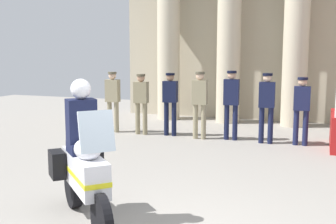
{
  "coord_description": "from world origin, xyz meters",
  "views": [
    {
      "loc": [
        1.64,
        -4.01,
        2.22
      ],
      "look_at": [
        -1.15,
        3.41,
        1.1
      ],
      "focal_mm": 44.59,
      "sensor_mm": 36.0,
      "label": 1
    }
  ],
  "objects_px": {
    "officer_in_row_4": "(231,99)",
    "officer_in_row_6": "(302,105)",
    "officer_in_row_5": "(267,102)",
    "briefcase_on_ground": "(103,125)",
    "officer_in_row_2": "(170,99)",
    "officer_in_row_3": "(200,99)",
    "officer_in_row_0": "(113,97)",
    "motorcycle_with_rider": "(83,164)",
    "officer_in_row_1": "(141,99)"
  },
  "relations": [
    {
      "from": "officer_in_row_2",
      "to": "officer_in_row_6",
      "type": "height_order",
      "value": "officer_in_row_2"
    },
    {
      "from": "officer_in_row_2",
      "to": "officer_in_row_4",
      "type": "distance_m",
      "value": 1.66
    },
    {
      "from": "officer_in_row_3",
      "to": "officer_in_row_6",
      "type": "relative_size",
      "value": 1.06
    },
    {
      "from": "officer_in_row_3",
      "to": "motorcycle_with_rider",
      "type": "relative_size",
      "value": 0.92
    },
    {
      "from": "officer_in_row_3",
      "to": "officer_in_row_5",
      "type": "xyz_separation_m",
      "value": [
        1.69,
        0.04,
        -0.01
      ]
    },
    {
      "from": "officer_in_row_5",
      "to": "briefcase_on_ground",
      "type": "height_order",
      "value": "officer_in_row_5"
    },
    {
      "from": "officer_in_row_2",
      "to": "officer_in_row_5",
      "type": "relative_size",
      "value": 0.98
    },
    {
      "from": "officer_in_row_2",
      "to": "briefcase_on_ground",
      "type": "bearing_deg",
      "value": -2.15
    },
    {
      "from": "briefcase_on_ground",
      "to": "officer_in_row_4",
      "type": "bearing_deg",
      "value": 0.85
    },
    {
      "from": "officer_in_row_0",
      "to": "officer_in_row_4",
      "type": "relative_size",
      "value": 0.96
    },
    {
      "from": "officer_in_row_6",
      "to": "officer_in_row_2",
      "type": "bearing_deg",
      "value": -3.67
    },
    {
      "from": "officer_in_row_0",
      "to": "officer_in_row_5",
      "type": "height_order",
      "value": "officer_in_row_5"
    },
    {
      "from": "officer_in_row_3",
      "to": "officer_in_row_5",
      "type": "bearing_deg",
      "value": 178.23
    },
    {
      "from": "officer_in_row_0",
      "to": "motorcycle_with_rider",
      "type": "relative_size",
      "value": 0.9
    },
    {
      "from": "officer_in_row_2",
      "to": "officer_in_row_6",
      "type": "distance_m",
      "value": 3.38
    },
    {
      "from": "officer_in_row_0",
      "to": "officer_in_row_1",
      "type": "relative_size",
      "value": 1.03
    },
    {
      "from": "officer_in_row_2",
      "to": "officer_in_row_4",
      "type": "bearing_deg",
      "value": 177.32
    },
    {
      "from": "briefcase_on_ground",
      "to": "officer_in_row_5",
      "type": "bearing_deg",
      "value": -0.73
    },
    {
      "from": "officer_in_row_1",
      "to": "officer_in_row_4",
      "type": "xyz_separation_m",
      "value": [
        2.46,
        0.13,
        0.07
      ]
    },
    {
      "from": "officer_in_row_4",
      "to": "briefcase_on_ground",
      "type": "distance_m",
      "value": 3.82
    },
    {
      "from": "officer_in_row_0",
      "to": "motorcycle_with_rider",
      "type": "bearing_deg",
      "value": 111.47
    },
    {
      "from": "officer_in_row_5",
      "to": "officer_in_row_1",
      "type": "bearing_deg",
      "value": -2.95
    },
    {
      "from": "officer_in_row_3",
      "to": "officer_in_row_4",
      "type": "height_order",
      "value": "officer_in_row_4"
    },
    {
      "from": "officer_in_row_5",
      "to": "motorcycle_with_rider",
      "type": "xyz_separation_m",
      "value": [
        -1.57,
        -5.83,
        -0.23
      ]
    },
    {
      "from": "briefcase_on_ground",
      "to": "officer_in_row_3",
      "type": "bearing_deg",
      "value": -1.99
    },
    {
      "from": "officer_in_row_0",
      "to": "officer_in_row_2",
      "type": "distance_m",
      "value": 1.7
    },
    {
      "from": "officer_in_row_4",
      "to": "officer_in_row_6",
      "type": "bearing_deg",
      "value": 175.38
    },
    {
      "from": "officer_in_row_0",
      "to": "motorcycle_with_rider",
      "type": "distance_m",
      "value": 6.43
    },
    {
      "from": "officer_in_row_5",
      "to": "officer_in_row_6",
      "type": "distance_m",
      "value": 0.82
    },
    {
      "from": "officer_in_row_2",
      "to": "officer_in_row_3",
      "type": "relative_size",
      "value": 0.97
    },
    {
      "from": "motorcycle_with_rider",
      "to": "briefcase_on_ground",
      "type": "relative_size",
      "value": 5.28
    },
    {
      "from": "officer_in_row_3",
      "to": "officer_in_row_6",
      "type": "distance_m",
      "value": 2.51
    },
    {
      "from": "officer_in_row_1",
      "to": "officer_in_row_4",
      "type": "bearing_deg",
      "value": 179.79
    },
    {
      "from": "officer_in_row_1",
      "to": "briefcase_on_ground",
      "type": "relative_size",
      "value": 4.61
    },
    {
      "from": "officer_in_row_4",
      "to": "motorcycle_with_rider",
      "type": "relative_size",
      "value": 0.94
    },
    {
      "from": "officer_in_row_4",
      "to": "briefcase_on_ground",
      "type": "height_order",
      "value": "officer_in_row_4"
    },
    {
      "from": "officer_in_row_2",
      "to": "officer_in_row_6",
      "type": "relative_size",
      "value": 1.03
    },
    {
      "from": "officer_in_row_1",
      "to": "officer_in_row_2",
      "type": "height_order",
      "value": "officer_in_row_2"
    },
    {
      "from": "officer_in_row_1",
      "to": "motorcycle_with_rider",
      "type": "height_order",
      "value": "motorcycle_with_rider"
    },
    {
      "from": "officer_in_row_2",
      "to": "officer_in_row_3",
      "type": "xyz_separation_m",
      "value": [
        0.87,
        -0.14,
        0.03
      ]
    },
    {
      "from": "officer_in_row_0",
      "to": "motorcycle_with_rider",
      "type": "xyz_separation_m",
      "value": [
        2.69,
        -5.84,
        -0.21
      ]
    },
    {
      "from": "officer_in_row_1",
      "to": "officer_in_row_3",
      "type": "xyz_separation_m",
      "value": [
        1.67,
        -0.03,
        0.05
      ]
    },
    {
      "from": "officer_in_row_1",
      "to": "officer_in_row_5",
      "type": "bearing_deg",
      "value": 177.05
    },
    {
      "from": "officer_in_row_0",
      "to": "officer_in_row_3",
      "type": "relative_size",
      "value": 0.97
    },
    {
      "from": "officer_in_row_0",
      "to": "officer_in_row_3",
      "type": "height_order",
      "value": "officer_in_row_3"
    },
    {
      "from": "officer_in_row_1",
      "to": "officer_in_row_6",
      "type": "xyz_separation_m",
      "value": [
        4.18,
        0.09,
        -0.01
      ]
    },
    {
      "from": "officer_in_row_1",
      "to": "officer_in_row_2",
      "type": "xyz_separation_m",
      "value": [
        0.81,
        0.11,
        0.02
      ]
    },
    {
      "from": "officer_in_row_4",
      "to": "briefcase_on_ground",
      "type": "relative_size",
      "value": 4.94
    },
    {
      "from": "officer_in_row_1",
      "to": "officer_in_row_4",
      "type": "distance_m",
      "value": 2.47
    },
    {
      "from": "officer_in_row_3",
      "to": "officer_in_row_1",
      "type": "bearing_deg",
      "value": -4.16
    }
  ]
}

